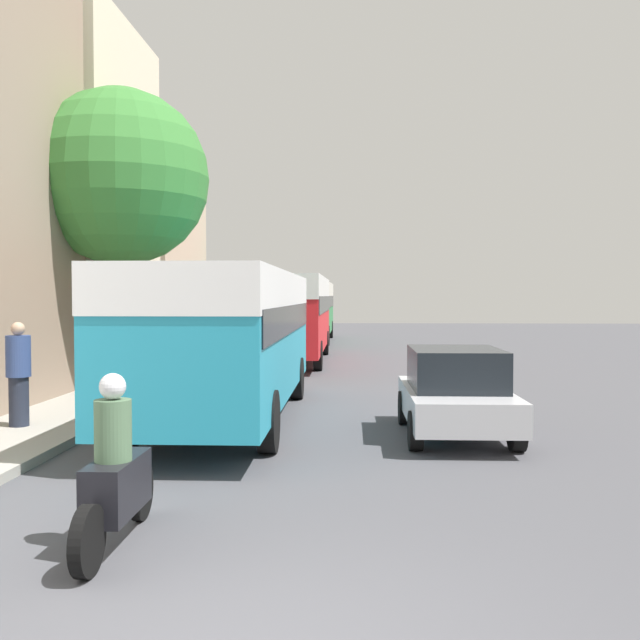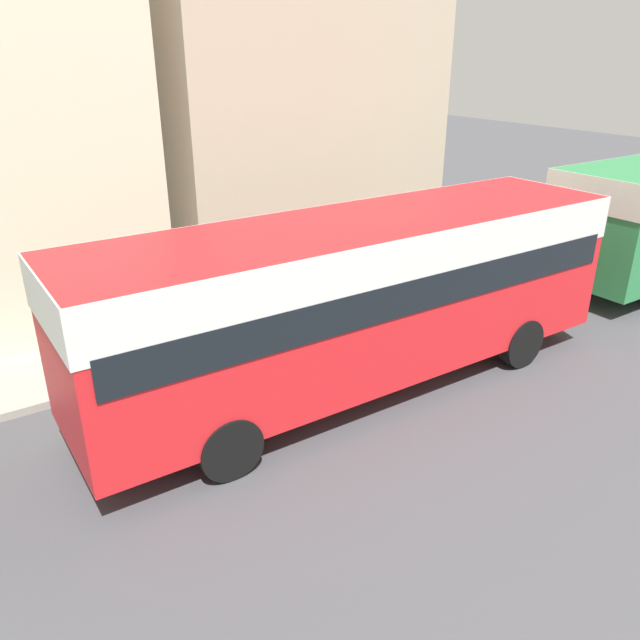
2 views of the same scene
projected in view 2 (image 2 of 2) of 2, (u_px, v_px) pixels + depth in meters
building_end_row at (268, 116)px, 17.42m from camera, size 6.56×7.36×8.20m
bus_following at (359, 283)px, 10.95m from camera, size 2.57×10.33×3.18m
pedestrian_near_curb at (248, 298)px, 13.21m from camera, size 0.41×0.41×1.64m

